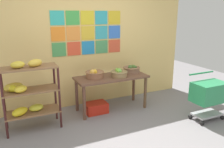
{
  "coord_description": "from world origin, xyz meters",
  "views": [
    {
      "loc": [
        -1.51,
        -2.54,
        1.85
      ],
      "look_at": [
        0.24,
        1.13,
        0.76
      ],
      "focal_mm": 36.18,
      "sensor_mm": 36.0,
      "label": 1
    }
  ],
  "objects_px": {
    "display_table": "(111,81)",
    "fruit_basket_left": "(95,74)",
    "fruit_basket_back_right": "(132,69)",
    "fruit_basket_centre": "(119,73)",
    "banana_shelf_unit": "(27,90)",
    "shopping_cart": "(209,94)",
    "produce_crate_under_table": "(96,108)"
  },
  "relations": [
    {
      "from": "display_table",
      "to": "shopping_cart",
      "type": "xyz_separation_m",
      "value": [
        1.36,
        -1.15,
        -0.1
      ]
    },
    {
      "from": "fruit_basket_centre",
      "to": "shopping_cart",
      "type": "distance_m",
      "value": 1.66
    },
    {
      "from": "display_table",
      "to": "shopping_cart",
      "type": "relative_size",
      "value": 1.7
    },
    {
      "from": "fruit_basket_left",
      "to": "banana_shelf_unit",
      "type": "bearing_deg",
      "value": -171.11
    },
    {
      "from": "produce_crate_under_table",
      "to": "display_table",
      "type": "bearing_deg",
      "value": 3.98
    },
    {
      "from": "display_table",
      "to": "fruit_basket_back_right",
      "type": "distance_m",
      "value": 0.55
    },
    {
      "from": "display_table",
      "to": "fruit_basket_left",
      "type": "distance_m",
      "value": 0.38
    },
    {
      "from": "display_table",
      "to": "fruit_basket_left",
      "type": "bearing_deg",
      "value": 174.13
    },
    {
      "from": "display_table",
      "to": "produce_crate_under_table",
      "type": "distance_m",
      "value": 0.6
    },
    {
      "from": "fruit_basket_centre",
      "to": "fruit_basket_left",
      "type": "bearing_deg",
      "value": 165.29
    },
    {
      "from": "display_table",
      "to": "fruit_basket_left",
      "type": "height_order",
      "value": "fruit_basket_left"
    },
    {
      "from": "fruit_basket_back_right",
      "to": "display_table",
      "type": "bearing_deg",
      "value": -166.92
    },
    {
      "from": "display_table",
      "to": "fruit_basket_back_right",
      "type": "relative_size",
      "value": 3.97
    },
    {
      "from": "display_table",
      "to": "fruit_basket_centre",
      "type": "distance_m",
      "value": 0.22
    },
    {
      "from": "shopping_cart",
      "to": "display_table",
      "type": "bearing_deg",
      "value": 146.15
    },
    {
      "from": "produce_crate_under_table",
      "to": "fruit_basket_left",
      "type": "bearing_deg",
      "value": 82.75
    },
    {
      "from": "fruit_basket_back_right",
      "to": "fruit_basket_centre",
      "type": "bearing_deg",
      "value": -152.78
    },
    {
      "from": "display_table",
      "to": "produce_crate_under_table",
      "type": "bearing_deg",
      "value": -176.02
    },
    {
      "from": "fruit_basket_left",
      "to": "shopping_cart",
      "type": "distance_m",
      "value": 2.08
    },
    {
      "from": "shopping_cart",
      "to": "produce_crate_under_table",
      "type": "bearing_deg",
      "value": 152.86
    },
    {
      "from": "display_table",
      "to": "banana_shelf_unit",
      "type": "bearing_deg",
      "value": -174.23
    },
    {
      "from": "fruit_basket_centre",
      "to": "shopping_cart",
      "type": "bearing_deg",
      "value": -40.56
    },
    {
      "from": "fruit_basket_centre",
      "to": "produce_crate_under_table",
      "type": "height_order",
      "value": "fruit_basket_centre"
    },
    {
      "from": "display_table",
      "to": "fruit_basket_centre",
      "type": "height_order",
      "value": "fruit_basket_centre"
    },
    {
      "from": "fruit_basket_centre",
      "to": "produce_crate_under_table",
      "type": "xyz_separation_m",
      "value": [
        -0.46,
        0.06,
        -0.65
      ]
    },
    {
      "from": "banana_shelf_unit",
      "to": "shopping_cart",
      "type": "bearing_deg",
      "value": -18.7
    },
    {
      "from": "display_table",
      "to": "shopping_cart",
      "type": "height_order",
      "value": "shopping_cart"
    },
    {
      "from": "banana_shelf_unit",
      "to": "fruit_basket_back_right",
      "type": "bearing_deg",
      "value": 7.61
    },
    {
      "from": "banana_shelf_unit",
      "to": "fruit_basket_left",
      "type": "relative_size",
      "value": 3.29
    },
    {
      "from": "fruit_basket_left",
      "to": "fruit_basket_centre",
      "type": "distance_m",
      "value": 0.47
    },
    {
      "from": "fruit_basket_centre",
      "to": "produce_crate_under_table",
      "type": "relative_size",
      "value": 0.79
    },
    {
      "from": "display_table",
      "to": "fruit_basket_centre",
      "type": "bearing_deg",
      "value": -35.44
    }
  ]
}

